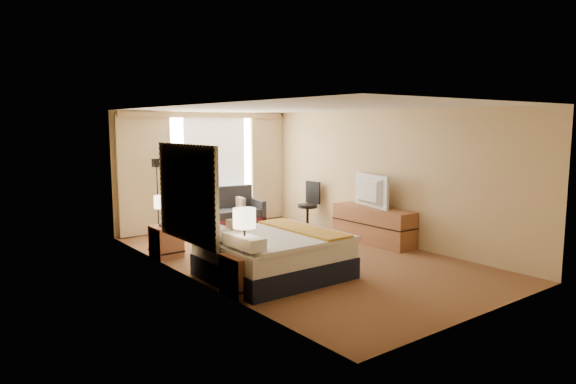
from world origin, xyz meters
TOP-DOWN VIEW (x-y plane):
  - floor at (0.00, 0.00)m, footprint 4.20×7.00m
  - ceiling at (0.00, 0.00)m, footprint 4.20×7.00m
  - wall_back at (0.00, 3.50)m, footprint 4.20×0.02m
  - wall_front at (0.00, -3.50)m, footprint 4.20×0.02m
  - wall_left at (-2.10, 0.00)m, footprint 0.02×7.00m
  - wall_right at (2.10, 0.00)m, footprint 0.02×7.00m
  - headboard at (-2.06, 0.20)m, footprint 0.06×1.85m
  - nightstand_left at (-1.87, -1.05)m, footprint 0.45×0.52m
  - nightstand_right at (-1.87, 1.45)m, footprint 0.45×0.52m
  - media_dresser at (1.83, 0.00)m, footprint 0.50×1.80m
  - window at (0.25, 3.47)m, footprint 2.30×0.02m
  - curtains at (-0.00, 3.39)m, footprint 4.12×0.19m
  - bed at (-1.06, -0.65)m, footprint 1.94×1.78m
  - loveseat at (0.29, 2.95)m, footprint 1.58×1.00m
  - floor_lamp at (-1.33, 3.03)m, footprint 0.21×0.21m
  - desk_chair at (1.81, 1.94)m, footprint 0.50×0.50m
  - lamp_left at (-1.87, -1.11)m, footprint 0.31×0.31m
  - lamp_right at (-1.92, 1.48)m, footprint 0.26×0.26m
  - tissue_box at (-1.87, -1.12)m, footprint 0.15×0.15m
  - telephone at (-1.78, 1.40)m, footprint 0.19×0.15m
  - television at (1.78, 0.15)m, footprint 0.40×1.12m

SIDE VIEW (x-z plane):
  - floor at x=0.00m, z-range -0.01..0.01m
  - nightstand_left at x=-1.87m, z-range 0.00..0.55m
  - nightstand_right at x=-1.87m, z-range 0.00..0.55m
  - loveseat at x=0.29m, z-range -0.16..0.77m
  - bed at x=-1.06m, z-range -0.13..0.82m
  - media_dresser at x=1.83m, z-range 0.00..0.70m
  - desk_chair at x=1.81m, z-range -0.06..0.98m
  - telephone at x=-1.78m, z-range 0.55..0.62m
  - tissue_box at x=-1.87m, z-range 0.55..0.66m
  - lamp_right at x=-1.92m, z-range 0.70..1.24m
  - television at x=1.78m, z-range 0.70..1.34m
  - lamp_left at x=-1.87m, z-range 0.73..1.38m
  - floor_lamp at x=-1.33m, z-range 0.34..1.96m
  - headboard at x=-2.06m, z-range 0.53..2.03m
  - wall_back at x=0.00m, z-range 0.00..2.60m
  - wall_front at x=0.00m, z-range 0.00..2.60m
  - wall_left at x=-2.10m, z-range 0.00..2.60m
  - wall_right at x=2.10m, z-range 0.00..2.60m
  - window at x=0.25m, z-range 0.17..2.47m
  - curtains at x=0.00m, z-range 0.13..2.69m
  - ceiling at x=0.00m, z-range 2.59..2.61m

